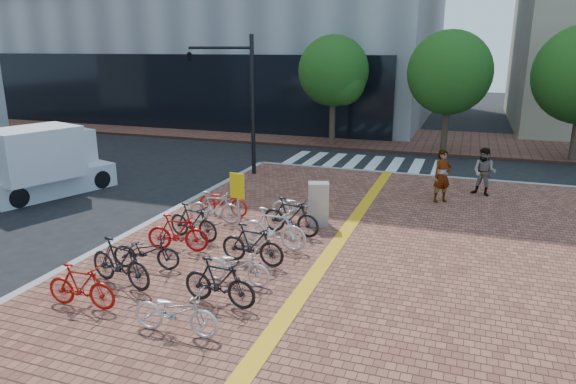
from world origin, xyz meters
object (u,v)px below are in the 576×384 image
at_px(bike_9, 237,266).
at_px(bike_13, 298,208).
at_px(bike_2, 146,251).
at_px(bike_11, 273,228).
at_px(utility_box, 318,204).
at_px(bike_12, 291,216).
at_px(bike_1, 120,262).
at_px(bike_6, 223,201).
at_px(pedestrian_a, 442,176).
at_px(bike_5, 215,208).
at_px(bike_0, 81,286).
at_px(bike_3, 178,233).
at_px(bike_7, 176,312).
at_px(pedestrian_b, 484,172).
at_px(bike_4, 193,222).
at_px(bike_8, 219,282).
at_px(bike_10, 252,244).
at_px(yellow_sign, 237,191).
at_px(box_truck, 45,162).
at_px(traffic_light_pole, 223,79).

distance_m(bike_9, bike_13, 4.53).
xyz_separation_m(bike_2, bike_11, (2.47, 2.26, 0.12)).
xyz_separation_m(bike_11, utility_box, (0.61, 2.22, 0.11)).
bearing_deg(bike_12, bike_1, 159.07).
xyz_separation_m(bike_6, pedestrian_a, (6.58, 3.87, 0.47)).
xyz_separation_m(bike_2, pedestrian_a, (6.47, 8.30, 0.49)).
bearing_deg(bike_5, pedestrian_a, -62.05).
xyz_separation_m(bike_0, bike_3, (0.25, 3.39, 0.03)).
bearing_deg(bike_0, bike_7, -99.86).
distance_m(bike_12, bike_13, 1.09).
bearing_deg(bike_1, pedestrian_b, -24.48).
bearing_deg(pedestrian_b, bike_11, -105.82).
xyz_separation_m(bike_1, bike_4, (0.08, 3.17, -0.05)).
xyz_separation_m(pedestrian_a, utility_box, (-3.38, -3.82, -0.27)).
bearing_deg(bike_6, bike_8, -150.82).
xyz_separation_m(bike_6, bike_10, (2.46, -3.31, 0.05)).
bearing_deg(bike_8, yellow_sign, 24.27).
xyz_separation_m(bike_1, pedestrian_a, (6.47, 9.30, 0.38)).
bearing_deg(pedestrian_b, box_truck, -142.91).
xyz_separation_m(bike_0, pedestrian_b, (7.98, 11.82, 0.40)).
height_order(bike_4, pedestrian_b, pedestrian_b).
xyz_separation_m(bike_0, bike_10, (2.47, 3.26, 0.04)).
height_order(bike_5, pedestrian_a, pedestrian_a).
bearing_deg(traffic_light_pole, yellow_sign, -61.15).
bearing_deg(bike_2, bike_3, -16.88).
relative_size(bike_13, yellow_sign, 1.05).
bearing_deg(yellow_sign, bike_1, -102.74).
bearing_deg(utility_box, pedestrian_a, 48.47).
height_order(bike_5, pedestrian_b, pedestrian_b).
bearing_deg(bike_12, utility_box, -17.79).
height_order(pedestrian_a, pedestrian_b, pedestrian_a).
distance_m(bike_3, bike_7, 4.23).
distance_m(bike_5, pedestrian_b, 9.94).
bearing_deg(bike_4, bike_8, -131.37).
bearing_deg(yellow_sign, bike_12, 6.43).
bearing_deg(bike_7, utility_box, -10.25).
height_order(bike_5, traffic_light_pole, traffic_light_pole).
height_order(bike_3, bike_9, bike_3).
height_order(bike_7, bike_11, bike_11).
distance_m(bike_11, bike_12, 1.19).
distance_m(bike_10, bike_11, 1.15).
height_order(bike_9, box_truck, box_truck).
distance_m(bike_2, bike_3, 1.26).
relative_size(bike_8, bike_12, 0.94).
relative_size(bike_6, yellow_sign, 1.01).
distance_m(bike_11, traffic_light_pole, 9.94).
distance_m(bike_13, utility_box, 0.69).
bearing_deg(bike_3, traffic_light_pole, 7.64).
bearing_deg(pedestrian_b, bike_13, -116.32).
bearing_deg(bike_2, pedestrian_a, -49.06).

